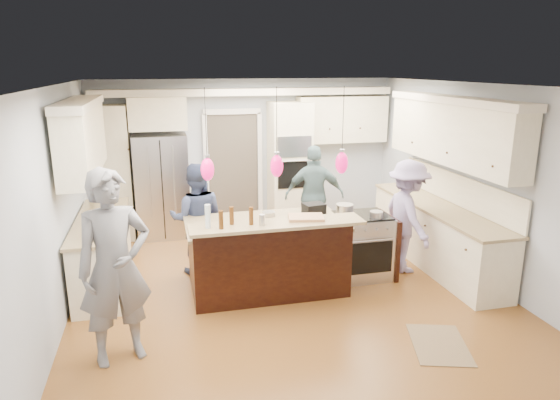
# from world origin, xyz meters

# --- Properties ---
(ground_plane) EXTENTS (6.00, 6.00, 0.00)m
(ground_plane) POSITION_xyz_m (0.00, 0.00, 0.00)
(ground_plane) COLOR #926028
(ground_plane) RESTS_ON ground
(room_shell) EXTENTS (5.54, 6.04, 2.72)m
(room_shell) POSITION_xyz_m (0.00, 0.00, 1.82)
(room_shell) COLOR #B2BCC6
(room_shell) RESTS_ON ground
(refrigerator) EXTENTS (0.90, 0.70, 1.80)m
(refrigerator) POSITION_xyz_m (-1.55, 2.64, 0.90)
(refrigerator) COLOR #B7B7BC
(refrigerator) RESTS_ON ground
(oven_column) EXTENTS (0.72, 0.69, 2.30)m
(oven_column) POSITION_xyz_m (0.75, 2.67, 1.15)
(oven_column) COLOR #FBF2CC
(oven_column) RESTS_ON ground
(back_upper_cabinets) EXTENTS (5.30, 0.61, 2.54)m
(back_upper_cabinets) POSITION_xyz_m (-0.75, 2.76, 1.67)
(back_upper_cabinets) COLOR #FBF2CC
(back_upper_cabinets) RESTS_ON ground
(right_counter_run) EXTENTS (0.64, 3.10, 2.51)m
(right_counter_run) POSITION_xyz_m (2.44, 0.30, 1.06)
(right_counter_run) COLOR #FBF2CC
(right_counter_run) RESTS_ON ground
(left_cabinets) EXTENTS (0.64, 2.30, 2.51)m
(left_cabinets) POSITION_xyz_m (-2.44, 0.80, 1.06)
(left_cabinets) COLOR #FBF2CC
(left_cabinets) RESTS_ON ground
(kitchen_island) EXTENTS (2.10, 1.46, 1.12)m
(kitchen_island) POSITION_xyz_m (-0.25, 0.07, 0.48)
(kitchen_island) COLOR black
(kitchen_island) RESTS_ON ground
(island_range) EXTENTS (0.82, 0.71, 0.92)m
(island_range) POSITION_xyz_m (1.16, 0.15, 0.46)
(island_range) COLOR #B7B7BC
(island_range) RESTS_ON ground
(pendant_lights) EXTENTS (1.75, 0.15, 1.03)m
(pendant_lights) POSITION_xyz_m (-0.25, -0.51, 1.80)
(pendant_lights) COLOR black
(pendant_lights) RESTS_ON ground
(person_bar_end) EXTENTS (0.84, 0.68, 2.00)m
(person_bar_end) POSITION_xyz_m (-2.06, -1.21, 1.00)
(person_bar_end) COLOR slate
(person_bar_end) RESTS_ON ground
(person_far_left) EXTENTS (0.89, 0.75, 1.62)m
(person_far_left) POSITION_xyz_m (-1.10, 0.85, 0.81)
(person_far_left) COLOR navy
(person_far_left) RESTS_ON ground
(person_far_right) EXTENTS (1.04, 0.60, 1.68)m
(person_far_right) POSITION_xyz_m (0.90, 1.60, 0.84)
(person_far_right) COLOR slate
(person_far_right) RESTS_ON ground
(person_range_side) EXTENTS (0.62, 1.07, 1.65)m
(person_range_side) POSITION_xyz_m (1.86, 0.20, 0.82)
(person_range_side) COLOR #9789B9
(person_range_side) RESTS_ON ground
(floor_rug) EXTENTS (0.79, 0.97, 0.01)m
(floor_rug) POSITION_xyz_m (1.26, -1.78, 0.01)
(floor_rug) COLOR olive
(floor_rug) RESTS_ON ground
(water_bottle) EXTENTS (0.08, 0.08, 0.28)m
(water_bottle) POSITION_xyz_m (-1.07, -0.54, 1.26)
(water_bottle) COLOR silver
(water_bottle) RESTS_ON kitchen_island
(beer_bottle_a) EXTENTS (0.06, 0.06, 0.21)m
(beer_bottle_a) POSITION_xyz_m (-0.79, -0.47, 1.23)
(beer_bottle_a) COLOR #47270C
(beer_bottle_a) RESTS_ON kitchen_island
(beer_bottle_b) EXTENTS (0.06, 0.06, 0.22)m
(beer_bottle_b) POSITION_xyz_m (-0.93, -0.61, 1.23)
(beer_bottle_b) COLOR #47270C
(beer_bottle_b) RESTS_ON kitchen_island
(beer_bottle_c) EXTENTS (0.06, 0.06, 0.21)m
(beer_bottle_c) POSITION_xyz_m (-0.57, -0.54, 1.23)
(beer_bottle_c) COLOR #47270C
(beer_bottle_c) RESTS_ON kitchen_island
(drink_can) EXTENTS (0.09, 0.09, 0.13)m
(drink_can) POSITION_xyz_m (-0.45, -0.59, 1.19)
(drink_can) COLOR #B7B7BC
(drink_can) RESTS_ON kitchen_island
(cutting_board) EXTENTS (0.47, 0.38, 0.03)m
(cutting_board) POSITION_xyz_m (0.13, -0.47, 1.14)
(cutting_board) COLOR tan
(cutting_board) RESTS_ON kitchen_island
(pot_large) EXTENTS (0.24, 0.24, 0.14)m
(pot_large) POSITION_xyz_m (0.90, 0.23, 0.99)
(pot_large) COLOR #B7B7BC
(pot_large) RESTS_ON island_range
(pot_small) EXTENTS (0.18, 0.18, 0.09)m
(pot_small) POSITION_xyz_m (1.26, -0.03, 0.96)
(pot_small) COLOR #B7B7BC
(pot_small) RESTS_ON island_range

